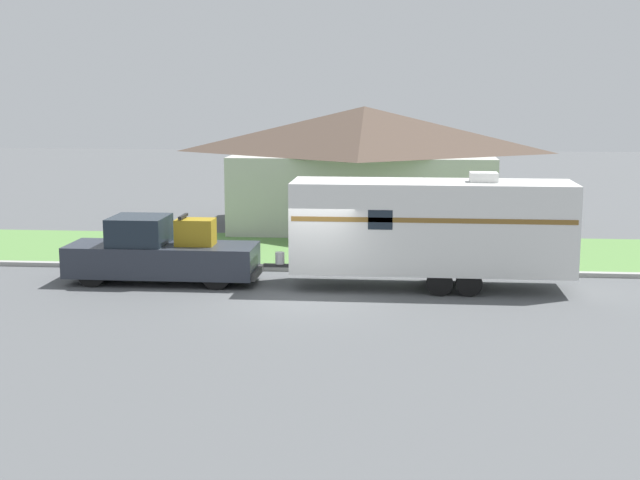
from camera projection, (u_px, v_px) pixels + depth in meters
The scene contains 7 objects.
ground_plane at pixel (309, 298), 25.32m from camera, with size 120.00×120.00×0.00m, color #515456.
curb_strip at pixel (321, 269), 28.99m from camera, with size 80.00×0.30×0.14m.
lawn_strip at pixel (331, 251), 32.58m from camera, with size 80.00×7.00×0.03m.
house_across_street at pixel (364, 165), 38.03m from camera, with size 11.55×7.63×5.12m.
pickup_truck at pixel (160, 254), 27.25m from camera, with size 5.89×1.92×2.10m.
travel_trailer at pixel (432, 226), 26.32m from camera, with size 9.16×2.25×3.48m.
mailbox at pixel (469, 239), 29.40m from camera, with size 0.48×0.20×1.26m.
Camera 1 is at (2.64, -24.53, 5.94)m, focal length 50.00 mm.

